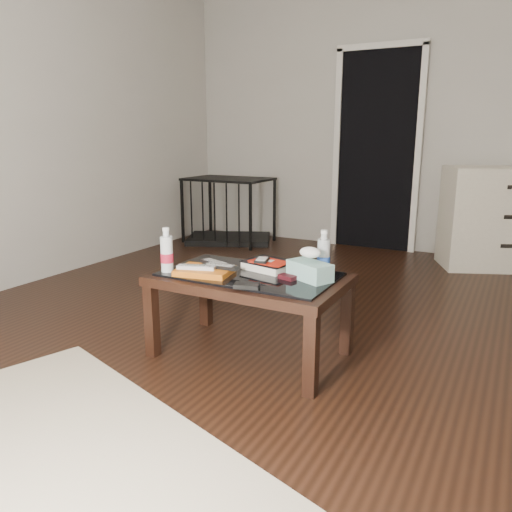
# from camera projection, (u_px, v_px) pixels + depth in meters

# --- Properties ---
(ground) EXTENTS (5.00, 5.00, 0.00)m
(ground) POSITION_uv_depth(u_px,v_px,m) (326.00, 332.00, 3.05)
(ground) COLOR black
(ground) RESTS_ON ground
(room_shell) EXTENTS (5.00, 5.00, 5.00)m
(room_shell) POSITION_uv_depth(u_px,v_px,m) (336.00, 49.00, 2.67)
(room_shell) COLOR #B9B4AA
(room_shell) RESTS_ON ground
(doorway) EXTENTS (0.90, 0.08, 2.07)m
(doorway) POSITION_uv_depth(u_px,v_px,m) (377.00, 150.00, 5.11)
(doorway) COLOR black
(doorway) RESTS_ON ground
(coffee_table) EXTENTS (1.00, 0.60, 0.46)m
(coffee_table) POSITION_uv_depth(u_px,v_px,m) (250.00, 285.00, 2.65)
(coffee_table) COLOR black
(coffee_table) RESTS_ON ground
(pet_crate) EXTENTS (1.07, 0.92, 0.71)m
(pet_crate) POSITION_uv_depth(u_px,v_px,m) (229.00, 221.00, 5.58)
(pet_crate) COLOR black
(pet_crate) RESTS_ON ground
(magazines) EXTENTS (0.31, 0.26, 0.03)m
(magazines) POSITION_uv_depth(u_px,v_px,m) (205.00, 271.00, 2.62)
(magazines) COLOR #C25E12
(magazines) RESTS_ON coffee_table
(remote_silver) EXTENTS (0.21, 0.11, 0.02)m
(remote_silver) POSITION_uv_depth(u_px,v_px,m) (196.00, 267.00, 2.59)
(remote_silver) COLOR silver
(remote_silver) RESTS_ON magazines
(remote_black_front) EXTENTS (0.20, 0.06, 0.02)m
(remote_black_front) POSITION_uv_depth(u_px,v_px,m) (220.00, 266.00, 2.61)
(remote_black_front) COLOR black
(remote_black_front) RESTS_ON magazines
(remote_black_back) EXTENTS (0.21, 0.11, 0.02)m
(remote_black_back) POSITION_uv_depth(u_px,v_px,m) (215.00, 263.00, 2.68)
(remote_black_back) COLOR black
(remote_black_back) RESTS_ON magazines
(textbook) EXTENTS (0.29, 0.25, 0.05)m
(textbook) POSITION_uv_depth(u_px,v_px,m) (269.00, 265.00, 2.70)
(textbook) COLOR black
(textbook) RESTS_ON coffee_table
(dvd_mailers) EXTENTS (0.22, 0.18, 0.01)m
(dvd_mailers) POSITION_uv_depth(u_px,v_px,m) (269.00, 261.00, 2.68)
(dvd_mailers) COLOR #A81A0B
(dvd_mailers) RESTS_ON textbook
(ipod) EXTENTS (0.09, 0.12, 0.02)m
(ipod) POSITION_uv_depth(u_px,v_px,m) (262.00, 260.00, 2.67)
(ipod) COLOR black
(ipod) RESTS_ON dvd_mailers
(flip_phone) EXTENTS (0.10, 0.07, 0.02)m
(flip_phone) POSITION_uv_depth(u_px,v_px,m) (287.00, 277.00, 2.52)
(flip_phone) COLOR black
(flip_phone) RESTS_ON coffee_table
(wallet) EXTENTS (0.14, 0.10, 0.02)m
(wallet) POSITION_uv_depth(u_px,v_px,m) (247.00, 286.00, 2.38)
(wallet) COLOR black
(wallet) RESTS_ON coffee_table
(water_bottle_left) EXTENTS (0.08, 0.08, 0.24)m
(water_bottle_left) POSITION_uv_depth(u_px,v_px,m) (167.00, 250.00, 2.64)
(water_bottle_left) COLOR silver
(water_bottle_left) RESTS_ON coffee_table
(water_bottle_right) EXTENTS (0.08, 0.08, 0.24)m
(water_bottle_right) POSITION_uv_depth(u_px,v_px,m) (324.00, 253.00, 2.57)
(water_bottle_right) COLOR #B3BBBE
(water_bottle_right) RESTS_ON coffee_table
(tissue_box) EXTENTS (0.26, 0.21, 0.09)m
(tissue_box) POSITION_uv_depth(u_px,v_px,m) (310.00, 271.00, 2.51)
(tissue_box) COLOR teal
(tissue_box) RESTS_ON coffee_table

